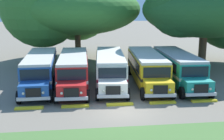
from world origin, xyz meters
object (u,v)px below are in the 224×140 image
Objects in this scene: parked_bus_slot_2 at (110,67)px; parked_bus_slot_4 at (178,66)px; parked_bus_slot_1 at (74,69)px; secondary_tree at (205,8)px; parked_bus_slot_0 at (40,69)px; parked_bus_slot_3 at (147,67)px; broad_shade_tree at (73,6)px.

parked_bus_slot_4 is (6.41, -0.34, 0.00)m from parked_bus_slot_2.
secondary_tree is at bearing 116.59° from parked_bus_slot_1.
parked_bus_slot_4 is at bearing -127.37° from secondary_tree.
parked_bus_slot_3 is (9.86, -0.39, 0.00)m from parked_bus_slot_0.
parked_bus_slot_0 and parked_bus_slot_1 have the same top height.
broad_shade_tree is at bearing -148.29° from parked_bus_slot_3.
parked_bus_slot_3 is at bearing 86.50° from parked_bus_slot_0.
parked_bus_slot_4 is at bearing -52.76° from broad_shade_tree.
broad_shade_tree is at bearing 161.00° from secondary_tree.
parked_bus_slot_4 is 10.82m from secondary_tree.
parked_bus_slot_3 is 0.63× the size of broad_shade_tree.
parked_bus_slot_1 is 13.84m from broad_shade_tree.
parked_bus_slot_2 is (3.40, 0.18, 0.00)m from parked_bus_slot_1.
parked_bus_slot_0 is 9.87m from parked_bus_slot_3.
parked_bus_slot_4 is at bearing 90.33° from parked_bus_slot_1.
parked_bus_slot_1 is at bearing -90.17° from broad_shade_tree.
parked_bus_slot_0 is 0.99× the size of parked_bus_slot_2.
parked_bus_slot_3 and parked_bus_slot_4 have the same top height.
secondary_tree is (12.15, 7.17, 5.25)m from parked_bus_slot_2.
parked_bus_slot_1 is 0.99× the size of parked_bus_slot_2.
broad_shade_tree is (3.04, 12.36, 5.52)m from parked_bus_slot_0.
parked_bus_slot_0 is 6.40m from parked_bus_slot_2.
secondary_tree is (15.55, 7.35, 5.25)m from parked_bus_slot_1.
parked_bus_slot_2 is 15.06m from secondary_tree.
parked_bus_slot_0 is 12.82m from parked_bus_slot_4.
parked_bus_slot_1 is at bearing -89.48° from parked_bus_slot_4.
parked_bus_slot_3 is 15.48m from broad_shade_tree.
broad_shade_tree reaches higher than parked_bus_slot_3.
parked_bus_slot_2 is 1.01× the size of parked_bus_slot_4.
parked_bus_slot_3 is at bearing -61.83° from broad_shade_tree.
parked_bus_slot_0 is at bearing -103.81° from broad_shade_tree.
parked_bus_slot_2 is at bearing 94.30° from parked_bus_slot_1.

